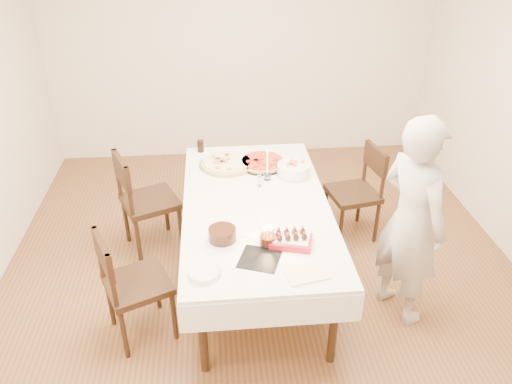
{
  "coord_description": "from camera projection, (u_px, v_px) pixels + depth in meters",
  "views": [
    {
      "loc": [
        -0.37,
        -3.31,
        2.82
      ],
      "look_at": [
        -0.06,
        0.01,
        0.86
      ],
      "focal_mm": 35.0,
      "sensor_mm": 36.0,
      "label": 1
    }
  ],
  "objects": [
    {
      "name": "floor",
      "position": [
        263.0,
        277.0,
        4.31
      ],
      "size": [
        5.0,
        5.0,
        0.0
      ],
      "primitive_type": "plane",
      "color": "brown",
      "rests_on": "ground"
    },
    {
      "name": "box_lid",
      "position": [
        306.0,
        274.0,
        3.19
      ],
      "size": [
        0.3,
        0.23,
        0.02
      ],
      "primitive_type": "cube",
      "rotation": [
        0.0,
        0.0,
        0.21
      ],
      "color": "beige",
      "rests_on": "dining_table"
    },
    {
      "name": "layer_cake",
      "position": [
        222.0,
        235.0,
        3.48
      ],
      "size": [
        0.27,
        0.27,
        0.1
      ],
      "primitive_type": "cylinder",
      "rotation": [
        0.0,
        0.0,
        -0.11
      ],
      "color": "black",
      "rests_on": "dining_table"
    },
    {
      "name": "strawberry_box",
      "position": [
        291.0,
        240.0,
        3.45
      ],
      "size": [
        0.32,
        0.26,
        0.07
      ],
      "primitive_type": null,
      "rotation": [
        0.0,
        0.0,
        -0.27
      ],
      "color": "#B21427",
      "rests_on": "dining_table"
    },
    {
      "name": "wall_back",
      "position": [
        241.0,
        46.0,
        5.76
      ],
      "size": [
        4.5,
        0.04,
        2.7
      ],
      "primitive_type": "cube",
      "color": "beige",
      "rests_on": "floor"
    },
    {
      "name": "pizza_pepperoni",
      "position": [
        262.0,
        162.0,
        4.49
      ],
      "size": [
        0.58,
        0.58,
        0.04
      ],
      "primitive_type": "cylinder",
      "rotation": [
        0.0,
        0.0,
        -0.37
      ],
      "color": "red",
      "rests_on": "dining_table"
    },
    {
      "name": "taper_candle",
      "position": [
        267.0,
        164.0,
        4.19
      ],
      "size": [
        0.07,
        0.07,
        0.29
      ],
      "primitive_type": "cylinder",
      "rotation": [
        0.0,
        0.0,
        -0.22
      ],
      "color": "white",
      "rests_on": "dining_table"
    },
    {
      "name": "china_plate",
      "position": [
        205.0,
        273.0,
        3.2
      ],
      "size": [
        0.22,
        0.22,
        0.01
      ],
      "primitive_type": "cylinder",
      "rotation": [
        0.0,
        0.0,
        0.04
      ],
      "color": "white",
      "rests_on": "dining_table"
    },
    {
      "name": "chair_left_dessert",
      "position": [
        138.0,
        284.0,
        3.55
      ],
      "size": [
        0.62,
        0.62,
        0.92
      ],
      "primitive_type": null,
      "rotation": [
        0.0,
        0.0,
        3.55
      ],
      "color": "black",
      "rests_on": "floor"
    },
    {
      "name": "person",
      "position": [
        411.0,
        222.0,
        3.58
      ],
      "size": [
        0.6,
        0.71,
        1.64
      ],
      "primitive_type": "imported",
      "rotation": [
        0.0,
        0.0,
        1.99
      ],
      "color": "beige",
      "rests_on": "floor"
    },
    {
      "name": "pizza_white",
      "position": [
        227.0,
        163.0,
        4.48
      ],
      "size": [
        0.55,
        0.55,
        0.04
      ],
      "primitive_type": "cylinder",
      "rotation": [
        0.0,
        0.0,
        -0.08
      ],
      "color": "beige",
      "rests_on": "dining_table"
    },
    {
      "name": "shaker_pair",
      "position": [
        260.0,
        182.0,
        4.14
      ],
      "size": [
        0.08,
        0.08,
        0.09
      ],
      "primitive_type": null,
      "rotation": [
        0.0,
        0.0,
        0.0
      ],
      "color": "white",
      "rests_on": "dining_table"
    },
    {
      "name": "red_placemat",
      "position": [
        287.0,
        168.0,
        4.44
      ],
      "size": [
        0.22,
        0.22,
        0.01
      ],
      "primitive_type": "cube",
      "rotation": [
        0.0,
        0.0,
        0.02
      ],
      "color": "#B21E1E",
      "rests_on": "dining_table"
    },
    {
      "name": "chair_left_savory",
      "position": [
        150.0,
        201.0,
        4.45
      ],
      "size": [
        0.66,
        0.66,
        0.98
      ],
      "primitive_type": null,
      "rotation": [
        0.0,
        0.0,
        3.54
      ],
      "color": "black",
      "rests_on": "floor"
    },
    {
      "name": "cake_board",
      "position": [
        260.0,
        259.0,
        3.32
      ],
      "size": [
        0.33,
        0.33,
        0.01
      ],
      "primitive_type": "cube",
      "rotation": [
        0.0,
        0.0,
        -0.35
      ],
      "color": "black",
      "rests_on": "dining_table"
    },
    {
      "name": "plate_stack",
      "position": [
        204.0,
        273.0,
        3.16
      ],
      "size": [
        0.25,
        0.25,
        0.04
      ],
      "primitive_type": "cylinder",
      "rotation": [
        0.0,
        0.0,
        -0.38
      ],
      "color": "white",
      "rests_on": "dining_table"
    },
    {
      "name": "cola_glass",
      "position": [
        201.0,
        146.0,
        4.7
      ],
      "size": [
        0.08,
        0.08,
        0.11
      ],
      "primitive_type": "cylinder",
      "rotation": [
        0.0,
        0.0,
        -0.3
      ],
      "color": "black",
      "rests_on": "dining_table"
    },
    {
      "name": "birthday_cake",
      "position": [
        268.0,
        236.0,
        3.42
      ],
      "size": [
        0.12,
        0.12,
        0.13
      ],
      "primitive_type": "cylinder",
      "rotation": [
        0.0,
        0.0,
        -0.02
      ],
      "color": "#3A180F",
      "rests_on": "dining_table"
    },
    {
      "name": "chair_right_savory",
      "position": [
        353.0,
        194.0,
        4.64
      ],
      "size": [
        0.54,
        0.54,
        0.91
      ],
      "primitive_type": null,
      "rotation": [
        0.0,
        0.0,
        0.19
      ],
      "color": "black",
      "rests_on": "floor"
    },
    {
      "name": "pasta_bowl",
      "position": [
        293.0,
        169.0,
        4.31
      ],
      "size": [
        0.32,
        0.32,
        0.09
      ],
      "primitive_type": "cylinder",
      "rotation": [
        0.0,
        0.0,
        0.17
      ],
      "color": "white",
      "rests_on": "dining_table"
    },
    {
      "name": "dining_table",
      "position": [
        256.0,
        242.0,
        4.12
      ],
      "size": [
        1.67,
        2.37,
        0.75
      ],
      "primitive_type": "cube",
      "rotation": [
        0.0,
        0.0,
        0.27
      ],
      "color": "silver",
      "rests_on": "floor"
    }
  ]
}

